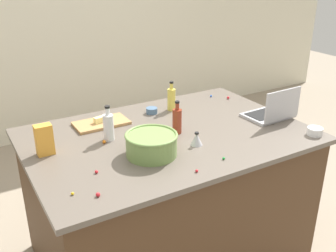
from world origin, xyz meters
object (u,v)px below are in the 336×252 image
ramekin_small (315,131)px  bottle_vinegar (108,126)px  bottle_oil (171,99)px  butter_stick_left (102,119)px  bottle_soy (177,120)px  kitchen_timer (197,139)px  laptop (272,112)px  ramekin_medium (152,111)px  candy_bag (44,140)px  mixing_bowl_large (151,144)px  cutting_board (101,123)px

ramekin_small → bottle_vinegar: bearing=152.9°
bottle_oil → butter_stick_left: 0.51m
bottle_oil → bottle_vinegar: bearing=-157.2°
bottle_soy → kitchen_timer: bearing=-87.3°
laptop → bottle_soy: size_ratio=1.56×
bottle_vinegar → ramekin_medium: size_ratio=2.70×
bottle_oil → candy_bag: 0.96m
laptop → kitchen_timer: bearing=-173.2°
ramekin_small → candy_bag: bearing=158.9°
mixing_bowl_large → bottle_oil: bearing=50.3°
bottle_soy → butter_stick_left: 0.49m
bottle_soy → candy_bag: size_ratio=1.20×
bottle_oil → candy_bag: size_ratio=1.21×
laptop → mixing_bowl_large: size_ratio=1.12×
mixing_bowl_large → ramekin_medium: bearing=61.8°
mixing_bowl_large → kitchen_timer: 0.28m
laptop → candy_bag: laptop is taller
laptop → cutting_board: size_ratio=0.94×
candy_bag → bottle_soy: bearing=-8.9°
laptop → ramekin_medium: size_ratio=4.08×
mixing_bowl_large → ramekin_small: bearing=-15.3°
ramekin_small → ramekin_medium: size_ratio=1.18×
bottle_oil → cutting_board: 0.52m
kitchen_timer → candy_bag: candy_bag is taller
laptop → candy_bag: size_ratio=1.87×
butter_stick_left → kitchen_timer: bearing=-57.6°
bottle_oil → kitchen_timer: 0.57m
bottle_soy → candy_bag: bearing=171.1°
bottle_vinegar → ramekin_small: bottle_vinegar is taller
ramekin_medium → bottle_vinegar: bearing=-149.0°
bottle_vinegar → cutting_board: size_ratio=0.62×
bottle_vinegar → cutting_board: 0.25m
bottle_soy → bottle_vinegar: (-0.39, 0.12, 0.00)m
bottle_soy → bottle_vinegar: bottle_vinegar is taller
ramekin_medium → candy_bag: (-0.78, -0.25, 0.07)m
laptop → mixing_bowl_large: (-0.93, -0.06, 0.02)m
laptop → kitchen_timer: (-0.65, -0.08, -0.01)m
laptop → butter_stick_left: 1.11m
laptop → kitchen_timer: laptop is taller
bottle_soy → ramekin_small: bottle_soy is taller
cutting_board → butter_stick_left: size_ratio=3.08×
candy_bag → bottle_vinegar: bearing=-0.5°
mixing_bowl_large → bottle_vinegar: bearing=112.9°
bottle_vinegar → mixing_bowl_large: bearing=-67.1°
bottle_oil → ramekin_medium: 0.16m
ramekin_small → ramekin_medium: bearing=130.0°
cutting_board → mixing_bowl_large: bearing=-81.4°
cutting_board → butter_stick_left: 0.03m
laptop → ramekin_small: (0.03, -0.32, -0.02)m
bottle_soy → bottle_vinegar: size_ratio=0.97×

